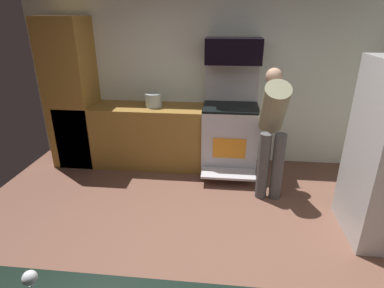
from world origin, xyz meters
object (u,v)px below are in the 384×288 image
oven_range (229,135)px  microwave (233,51)px  person_cook (273,125)px  stock_pot (153,100)px  wine_glass_mid (30,280)px

oven_range → microwave: size_ratio=2.03×
microwave → person_cook: bearing=-55.9°
oven_range → person_cook: 0.89m
microwave → stock_pot: size_ratio=3.10×
oven_range → microwave: bearing=90.0°
microwave → wine_glass_mid: microwave is taller
person_cook → wine_glass_mid: size_ratio=8.81×
microwave → wine_glass_mid: 3.53m
person_cook → stock_pot: size_ratio=6.39×
oven_range → wine_glass_mid: bearing=-105.7°
wine_glass_mid → oven_range: bearing=74.3°
microwave → person_cook: microwave is taller
microwave → oven_range: bearing=-90.0°
microwave → stock_pot: 1.28m
wine_glass_mid → microwave: bearing=74.7°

